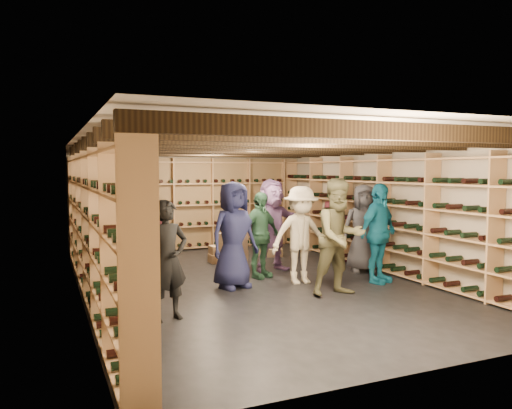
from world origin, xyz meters
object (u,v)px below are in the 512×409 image
object	(u,v)px
crate_loose	(270,252)
person_1	(168,260)
person_0	(133,248)
person_4	(378,233)
crate_stack_right	(222,254)
person_6	(234,235)
person_3	(301,235)
person_10	(260,235)
person_8	(338,222)
person_12	(363,228)
crate_stack_left	(233,251)
person_2	(340,237)
person_11	(272,225)
person_5	(132,233)

from	to	relation	value
crate_loose	person_1	world-z (taller)	person_1
person_0	person_4	world-z (taller)	person_0
crate_stack_right	person_6	size ratio (longest dim) A/B	0.30
person_3	person_10	world-z (taller)	person_3
crate_stack_right	person_0	xyz separation A→B (m)	(-2.28, -3.01, 0.70)
crate_loose	person_10	bearing A→B (deg)	-119.61
crate_stack_right	person_1	bearing A→B (deg)	-119.22
person_0	person_8	world-z (taller)	person_0
person_3	person_12	xyz separation A→B (m)	(1.51, 0.39, 0.00)
crate_stack_left	person_1	bearing A→B (deg)	-124.43
person_4	person_2	bearing A→B (deg)	-178.65
person_1	person_10	world-z (taller)	person_1
person_0	person_11	distance (m)	3.39
crate_loose	person_8	distance (m)	1.74
crate_stack_left	person_11	size ratio (longest dim) A/B	0.40
crate_stack_left	person_6	bearing A→B (deg)	-109.81
person_6	crate_stack_left	bearing A→B (deg)	54.81
person_5	crate_loose	bearing A→B (deg)	22.06
person_6	person_1	bearing A→B (deg)	-152.20
crate_stack_left	person_12	bearing A→B (deg)	-30.34
person_1	person_0	bearing A→B (deg)	115.01
person_12	person_1	bearing A→B (deg)	-137.80
person_10	person_1	bearing A→B (deg)	-159.35
person_1	person_2	distance (m)	2.66
person_0	person_4	distance (m)	4.06
person_6	person_12	xyz separation A→B (m)	(2.65, 0.25, -0.04)
person_0	person_12	size ratio (longest dim) A/B	1.08
person_3	person_6	xyz separation A→B (m)	(-1.13, 0.14, 0.04)
person_1	person_11	distance (m)	3.36
person_12	person_6	bearing A→B (deg)	-153.22
person_1	person_8	size ratio (longest dim) A/B	0.90
person_3	person_5	xyz separation A→B (m)	(-2.55, 1.22, 0.01)
person_2	person_4	size ratio (longest dim) A/B	1.06
person_3	person_6	bearing A→B (deg)	177.58
crate_stack_right	person_0	world-z (taller)	person_0
person_10	person_12	xyz separation A→B (m)	(1.97, -0.26, 0.06)
person_4	person_1	bearing A→B (deg)	167.89
person_5	person_8	world-z (taller)	person_8
person_8	person_1	bearing A→B (deg)	-156.76
crate_stack_right	person_6	xyz separation A→B (m)	(-0.56, -2.16, 0.68)
person_11	crate_stack_left	bearing A→B (deg)	130.46
person_1	person_2	xyz separation A→B (m)	(2.65, 0.21, 0.12)
crate_stack_right	person_6	bearing A→B (deg)	-104.63
person_6	person_11	size ratio (longest dim) A/B	0.99
person_8	person_11	distance (m)	1.52
person_11	person_12	size ratio (longest dim) A/B	1.06
person_11	person_1	bearing A→B (deg)	-147.65
crate_loose	person_6	xyz separation A→B (m)	(-1.75, -2.40, 0.76)
person_4	person_10	size ratio (longest dim) A/B	1.11
crate_loose	person_3	world-z (taller)	person_3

